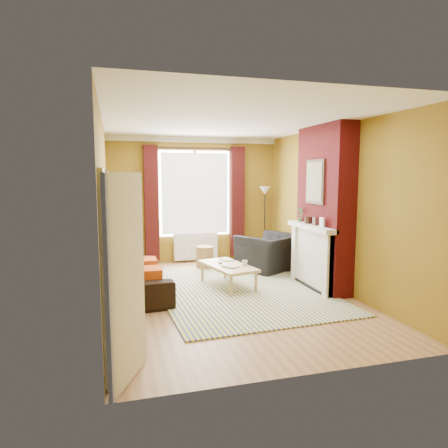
{
  "coord_description": "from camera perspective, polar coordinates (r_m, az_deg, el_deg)",
  "views": [
    {
      "loc": [
        -1.77,
        -6.13,
        1.97
      ],
      "look_at": [
        0.0,
        0.25,
        1.15
      ],
      "focal_mm": 32.0,
      "sensor_mm": 36.0,
      "label": 1
    }
  ],
  "objects": [
    {
      "name": "tv_remote",
      "position": [
        7.15,
        -0.58,
        -5.53
      ],
      "size": [
        0.05,
        0.15,
        0.02
      ],
      "rotation": [
        0.0,
        0.0,
        0.01
      ],
      "color": "#272729",
      "rests_on": "coffee_table"
    },
    {
      "name": "ground",
      "position": [
        6.68,
        0.58,
        -10.1
      ],
      "size": [
        5.5,
        5.5,
        0.0
      ],
      "primitive_type": "plane",
      "color": "olive",
      "rests_on": "ground"
    },
    {
      "name": "wicker_stool",
      "position": [
        8.48,
        -2.77,
        -4.77
      ],
      "size": [
        0.44,
        0.44,
        0.47
      ],
      "rotation": [
        0.0,
        0.0,
        -0.2
      ],
      "color": "olive",
      "rests_on": "ground"
    },
    {
      "name": "book_a",
      "position": [
        6.79,
        0.41,
        -6.21
      ],
      "size": [
        0.32,
        0.33,
        0.03
      ],
      "primitive_type": "imported",
      "rotation": [
        0.0,
        0.0,
        0.66
      ],
      "color": "#999999",
      "rests_on": "coffee_table"
    },
    {
      "name": "floor_lamp",
      "position": [
        9.14,
        5.84,
        3.11
      ],
      "size": [
        0.29,
        0.29,
        1.71
      ],
      "rotation": [
        0.0,
        0.0,
        0.17
      ],
      "color": "black",
      "rests_on": "ground"
    },
    {
      "name": "room_walls",
      "position": [
        6.86,
        5.08,
        2.15
      ],
      "size": [
        3.82,
        5.54,
        2.83
      ],
      "color": "olive",
      "rests_on": "ground"
    },
    {
      "name": "mug",
      "position": [
        6.96,
        2.97,
        -5.59
      ],
      "size": [
        0.12,
        0.12,
        0.09
      ],
      "primitive_type": "imported",
      "rotation": [
        0.0,
        0.0,
        -0.18
      ],
      "color": "#999999",
      "rests_on": "coffee_table"
    },
    {
      "name": "sofa",
      "position": [
        6.83,
        -12.2,
        -7.21
      ],
      "size": [
        0.97,
        2.14,
        0.61
      ],
      "primitive_type": "imported",
      "rotation": [
        0.0,
        0.0,
        1.64
      ],
      "color": "black",
      "rests_on": "ground"
    },
    {
      "name": "coffee_table",
      "position": [
        7.04,
        0.54,
        -6.18
      ],
      "size": [
        0.86,
        1.3,
        0.4
      ],
      "rotation": [
        0.0,
        0.0,
        0.23
      ],
      "color": "tan",
      "rests_on": "ground"
    },
    {
      "name": "book_b",
      "position": [
        7.37,
        -0.41,
        -5.15
      ],
      "size": [
        0.24,
        0.3,
        0.02
      ],
      "primitive_type": "imported",
      "rotation": [
        0.0,
        0.0,
        0.13
      ],
      "color": "#999999",
      "rests_on": "coffee_table"
    },
    {
      "name": "armchair",
      "position": [
        8.31,
        6.48,
        -4.08
      ],
      "size": [
        1.49,
        1.44,
        0.74
      ],
      "primitive_type": "imported",
      "rotation": [
        0.0,
        0.0,
        3.68
      ],
      "color": "black",
      "rests_on": "ground"
    },
    {
      "name": "striped_rug",
      "position": [
        6.98,
        2.0,
        -9.25
      ],
      "size": [
        2.89,
        3.88,
        0.02
      ],
      "rotation": [
        0.0,
        0.0,
        0.05
      ],
      "color": "#374C97",
      "rests_on": "ground"
    }
  ]
}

